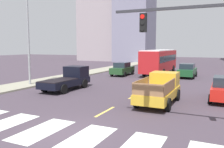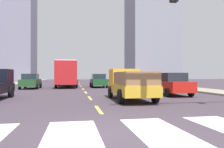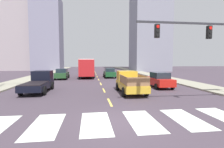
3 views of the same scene
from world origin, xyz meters
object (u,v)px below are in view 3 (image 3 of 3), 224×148
at_px(pickup_dark, 39,82).
at_px(sedan_near_right, 159,80).
at_px(city_bus, 87,66).
at_px(pickup_stakebed, 130,82).
at_px(sedan_near_left, 62,74).
at_px(traffic_signal_gantry, 224,43).
at_px(sedan_far, 109,73).

relative_size(pickup_dark, sedan_near_right, 1.18).
height_order(city_bus, sedan_near_right, city_bus).
height_order(pickup_stakebed, sedan_near_left, pickup_stakebed).
relative_size(city_bus, traffic_signal_gantry, 1.20).
distance_m(pickup_dark, sedan_near_right, 12.69).
bearing_deg(pickup_dark, traffic_signal_gantry, -24.07).
bearing_deg(pickup_stakebed, pickup_dark, 170.39).
xyz_separation_m(pickup_stakebed, sedan_near_right, (4.00, 2.41, -0.08)).
bearing_deg(sedan_near_left, pickup_dark, -89.43).
relative_size(sedan_near_left, sedan_near_right, 1.00).
bearing_deg(sedan_far, pickup_stakebed, -90.39).
xyz_separation_m(pickup_dark, sedan_far, (8.43, 12.80, -0.06)).
relative_size(sedan_near_left, sedan_far, 1.00).
height_order(sedan_near_right, traffic_signal_gantry, traffic_signal_gantry).
bearing_deg(pickup_stakebed, sedan_far, 92.10).
bearing_deg(pickup_dark, sedan_near_right, 6.13).
distance_m(pickup_dark, sedan_far, 15.33).
xyz_separation_m(city_bus, traffic_signal_gantry, (9.40, -22.02, 2.25)).
relative_size(pickup_stakebed, sedan_near_right, 1.18).
height_order(sedan_far, traffic_signal_gantry, traffic_signal_gantry).
bearing_deg(sedan_near_right, pickup_stakebed, -150.05).
distance_m(pickup_dark, city_bus, 15.71).
relative_size(pickup_dark, sedan_near_left, 1.18).
bearing_deg(pickup_dark, sedan_far, 59.35).
height_order(pickup_dark, city_bus, city_bus).
distance_m(pickup_stakebed, city_bus, 17.26).
xyz_separation_m(city_bus, sedan_far, (4.02, -2.25, -1.09)).
bearing_deg(traffic_signal_gantry, city_bus, 113.11).
bearing_deg(traffic_signal_gantry, sedan_near_right, 98.42).
bearing_deg(city_bus, pickup_dark, -108.34).
relative_size(pickup_stakebed, traffic_signal_gantry, 0.58).
bearing_deg(city_bus, traffic_signal_gantry, -68.89).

